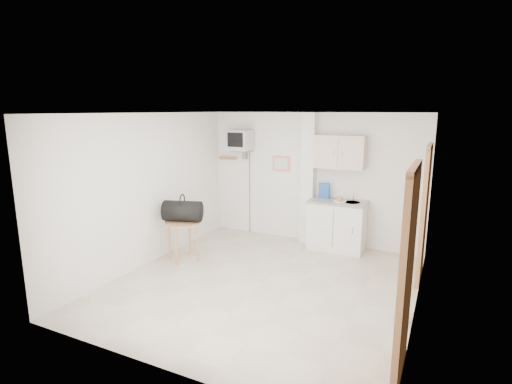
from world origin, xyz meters
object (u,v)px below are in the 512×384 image
at_px(crt_television, 240,141).
at_px(round_table, 183,227).
at_px(water_bottle, 402,311).
at_px(duffel_bag, 183,211).

relative_size(crt_television, round_table, 3.16).
xyz_separation_m(crt_television, water_bottle, (3.43, -2.31, -1.77)).
xyz_separation_m(round_table, water_bottle, (3.63, -0.57, -0.42)).
bearing_deg(round_table, crt_television, 83.44).
bearing_deg(duffel_bag, water_bottle, -26.84).
distance_m(duffel_bag, water_bottle, 3.76).
xyz_separation_m(duffel_bag, water_bottle, (3.64, -0.60, -0.70)).
bearing_deg(water_bottle, duffel_bag, 170.62).
xyz_separation_m(round_table, duffel_bag, (-0.01, 0.04, 0.28)).
bearing_deg(crt_television, duffel_bag, -97.09).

